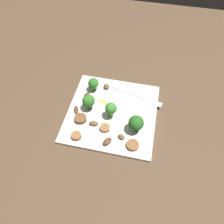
{
  "coord_description": "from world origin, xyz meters",
  "views": [
    {
      "loc": [
        0.08,
        -0.37,
        0.54
      ],
      "look_at": [
        0.0,
        0.0,
        0.01
      ],
      "focal_mm": 34.0,
      "sensor_mm": 36.0,
      "label": 1
    }
  ],
  "objects_px": {
    "broccoli_floret_3": "(110,108)",
    "sausage_slice_1": "(105,128)",
    "fork": "(139,97)",
    "sausage_slice_3": "(81,119)",
    "sausage_slice_0": "(76,136)",
    "broccoli_floret_0": "(136,123)",
    "broccoli_floret_2": "(93,84)",
    "mushroom_5": "(76,110)",
    "mushroom_1": "(107,87)",
    "mushroom_4": "(121,137)",
    "mushroom_3": "(87,95)",
    "mushroom_0": "(94,123)",
    "sausage_slice_2": "(133,145)",
    "broccoli_floret_1": "(89,100)",
    "mushroom_2": "(107,141)",
    "pepper_strip_0": "(107,104)",
    "plate": "(112,113)"
  },
  "relations": [
    {
      "from": "broccoli_floret_3",
      "to": "sausage_slice_1",
      "type": "distance_m",
      "value": 0.06
    },
    {
      "from": "fork",
      "to": "sausage_slice_3",
      "type": "height_order",
      "value": "sausage_slice_3"
    },
    {
      "from": "sausage_slice_0",
      "to": "broccoli_floret_0",
      "type": "bearing_deg",
      "value": 20.36
    },
    {
      "from": "broccoli_floret_2",
      "to": "mushroom_5",
      "type": "bearing_deg",
      "value": -107.97
    },
    {
      "from": "broccoli_floret_3",
      "to": "mushroom_5",
      "type": "height_order",
      "value": "broccoli_floret_3"
    },
    {
      "from": "mushroom_1",
      "to": "mushroom_4",
      "type": "height_order",
      "value": "mushroom_1"
    },
    {
      "from": "mushroom_1",
      "to": "mushroom_5",
      "type": "xyz_separation_m",
      "value": [
        -0.07,
        -0.11,
        -0.0
      ]
    },
    {
      "from": "broccoli_floret_2",
      "to": "mushroom_3",
      "type": "height_order",
      "value": "broccoli_floret_2"
    },
    {
      "from": "mushroom_5",
      "to": "broccoli_floret_2",
      "type": "bearing_deg",
      "value": 72.03
    },
    {
      "from": "broccoli_floret_3",
      "to": "mushroom_3",
      "type": "xyz_separation_m",
      "value": [
        -0.09,
        0.06,
        -0.03
      ]
    },
    {
      "from": "sausage_slice_1",
      "to": "mushroom_4",
      "type": "bearing_deg",
      "value": -18.99
    },
    {
      "from": "mushroom_0",
      "to": "sausage_slice_0",
      "type": "bearing_deg",
      "value": -125.79
    },
    {
      "from": "sausage_slice_2",
      "to": "mushroom_1",
      "type": "relative_size",
      "value": 1.64
    },
    {
      "from": "broccoli_floret_0",
      "to": "sausage_slice_2",
      "type": "relative_size",
      "value": 1.71
    },
    {
      "from": "sausage_slice_0",
      "to": "mushroom_0",
      "type": "height_order",
      "value": "sausage_slice_0"
    },
    {
      "from": "fork",
      "to": "sausage_slice_0",
      "type": "height_order",
      "value": "sausage_slice_0"
    },
    {
      "from": "fork",
      "to": "mushroom_3",
      "type": "relative_size",
      "value": 7.08
    },
    {
      "from": "sausage_slice_0",
      "to": "broccoli_floret_1",
      "type": "bearing_deg",
      "value": 85.77
    },
    {
      "from": "broccoli_floret_0",
      "to": "mushroom_5",
      "type": "xyz_separation_m",
      "value": [
        -0.19,
        0.03,
        -0.03
      ]
    },
    {
      "from": "fork",
      "to": "sausage_slice_1",
      "type": "relative_size",
      "value": 6.27
    },
    {
      "from": "fork",
      "to": "mushroom_2",
      "type": "bearing_deg",
      "value": -94.54
    },
    {
      "from": "mushroom_1",
      "to": "mushroom_4",
      "type": "xyz_separation_m",
      "value": [
        0.08,
        -0.17,
        -0.0
      ]
    },
    {
      "from": "sausage_slice_2",
      "to": "sausage_slice_0",
      "type": "bearing_deg",
      "value": -178.16
    },
    {
      "from": "fork",
      "to": "mushroom_1",
      "type": "distance_m",
      "value": 0.11
    },
    {
      "from": "broccoli_floret_0",
      "to": "mushroom_2",
      "type": "xyz_separation_m",
      "value": [
        -0.07,
        -0.06,
        -0.03
      ]
    },
    {
      "from": "broccoli_floret_1",
      "to": "mushroom_1",
      "type": "bearing_deg",
      "value": 69.77
    },
    {
      "from": "mushroom_1",
      "to": "fork",
      "type": "bearing_deg",
      "value": -8.95
    },
    {
      "from": "broccoli_floret_0",
      "to": "mushroom_3",
      "type": "bearing_deg",
      "value": 152.25
    },
    {
      "from": "mushroom_1",
      "to": "pepper_strip_0",
      "type": "xyz_separation_m",
      "value": [
        0.02,
        -0.07,
        -0.0
      ]
    },
    {
      "from": "mushroom_4",
      "to": "broccoli_floret_1",
      "type": "bearing_deg",
      "value": 143.4
    },
    {
      "from": "sausage_slice_0",
      "to": "mushroom_1",
      "type": "height_order",
      "value": "same"
    },
    {
      "from": "mushroom_3",
      "to": "broccoli_floret_3",
      "type": "bearing_deg",
      "value": -32.28
    },
    {
      "from": "sausage_slice_3",
      "to": "mushroom_3",
      "type": "bearing_deg",
      "value": 94.94
    },
    {
      "from": "mushroom_2",
      "to": "mushroom_5",
      "type": "relative_size",
      "value": 0.97
    },
    {
      "from": "mushroom_2",
      "to": "fork",
      "type": "bearing_deg",
      "value": 70.32
    },
    {
      "from": "broccoli_floret_2",
      "to": "broccoli_floret_3",
      "type": "xyz_separation_m",
      "value": [
        0.07,
        -0.09,
        0.01
      ]
    },
    {
      "from": "sausage_slice_3",
      "to": "pepper_strip_0",
      "type": "distance_m",
      "value": 0.1
    },
    {
      "from": "sausage_slice_3",
      "to": "mushroom_1",
      "type": "distance_m",
      "value": 0.15
    },
    {
      "from": "sausage_slice_3",
      "to": "mushroom_4",
      "type": "height_order",
      "value": "sausage_slice_3"
    },
    {
      "from": "plate",
      "to": "pepper_strip_0",
      "type": "bearing_deg",
      "value": 130.2
    },
    {
      "from": "mushroom_2",
      "to": "broccoli_floret_2",
      "type": "bearing_deg",
      "value": 115.59
    },
    {
      "from": "sausage_slice_1",
      "to": "mushroom_5",
      "type": "bearing_deg",
      "value": 155.43
    },
    {
      "from": "plate",
      "to": "mushroom_5",
      "type": "distance_m",
      "value": 0.11
    },
    {
      "from": "broccoli_floret_3",
      "to": "sausage_slice_3",
      "type": "distance_m",
      "value": 0.09
    },
    {
      "from": "sausage_slice_3",
      "to": "mushroom_5",
      "type": "bearing_deg",
      "value": 127.47
    },
    {
      "from": "fork",
      "to": "sausage_slice_3",
      "type": "xyz_separation_m",
      "value": [
        -0.16,
        -0.12,
        0.01
      ]
    },
    {
      "from": "plate",
      "to": "fork",
      "type": "height_order",
      "value": "fork"
    },
    {
      "from": "mushroom_0",
      "to": "mushroom_2",
      "type": "xyz_separation_m",
      "value": [
        0.05,
        -0.05,
        0.0
      ]
    },
    {
      "from": "fork",
      "to": "mushroom_5",
      "type": "height_order",
      "value": "mushroom_5"
    },
    {
      "from": "mushroom_2",
      "to": "mushroom_3",
      "type": "distance_m",
      "value": 0.18
    }
  ]
}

